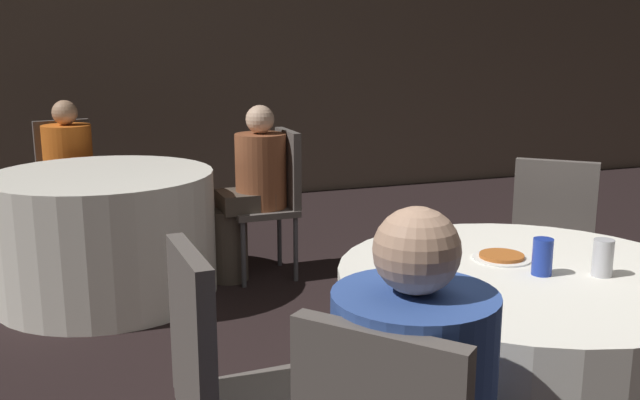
{
  "coord_description": "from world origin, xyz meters",
  "views": [
    {
      "loc": [
        -1.65,
        -1.88,
        1.49
      ],
      "look_at": [
        -0.65,
        0.84,
        0.84
      ],
      "focal_mm": 40.0,
      "sensor_mm": 36.0,
      "label": 1
    }
  ],
  "objects_px": {
    "chair_near_west": "(223,376)",
    "person_orange_shirt": "(72,179)",
    "chair_far_east": "(276,191)",
    "chair_near_northeast": "(550,243)",
    "pizza_plate_near": "(502,257)",
    "table_far": "(105,235)",
    "chair_far_north": "(67,175)",
    "table_near": "(519,373)",
    "soda_can_silver": "(603,258)",
    "person_floral_shirt": "(250,193)",
    "soda_can_blue": "(542,257)"
  },
  "relations": [
    {
      "from": "chair_far_north",
      "to": "soda_can_silver",
      "type": "distance_m",
      "value": 3.9
    },
    {
      "from": "person_orange_shirt",
      "to": "soda_can_silver",
      "type": "relative_size",
      "value": 8.98
    },
    {
      "from": "chair_far_north",
      "to": "soda_can_silver",
      "type": "bearing_deg",
      "value": 104.56
    },
    {
      "from": "chair_near_west",
      "to": "soda_can_silver",
      "type": "distance_m",
      "value": 1.27
    },
    {
      "from": "person_orange_shirt",
      "to": "soda_can_blue",
      "type": "relative_size",
      "value": 8.98
    },
    {
      "from": "soda_can_silver",
      "to": "chair_near_northeast",
      "type": "bearing_deg",
      "value": 60.6
    },
    {
      "from": "chair_near_west",
      "to": "soda_can_blue",
      "type": "height_order",
      "value": "chair_near_west"
    },
    {
      "from": "person_floral_shirt",
      "to": "soda_can_silver",
      "type": "distance_m",
      "value": 2.58
    },
    {
      "from": "pizza_plate_near",
      "to": "soda_can_silver",
      "type": "xyz_separation_m",
      "value": [
        0.2,
        -0.27,
        0.05
      ]
    },
    {
      "from": "chair_far_east",
      "to": "chair_near_west",
      "type": "bearing_deg",
      "value": 159.26
    },
    {
      "from": "chair_near_northeast",
      "to": "person_orange_shirt",
      "type": "xyz_separation_m",
      "value": [
        -2.09,
        2.47,
        -0.0
      ]
    },
    {
      "from": "chair_near_west",
      "to": "pizza_plate_near",
      "type": "bearing_deg",
      "value": 97.36
    },
    {
      "from": "chair_far_east",
      "to": "person_orange_shirt",
      "type": "xyz_separation_m",
      "value": [
        -1.22,
        0.86,
        -0.0
      ]
    },
    {
      "from": "pizza_plate_near",
      "to": "chair_far_north",
      "type": "bearing_deg",
      "value": 113.31
    },
    {
      "from": "table_near",
      "to": "soda_can_blue",
      "type": "bearing_deg",
      "value": -67.79
    },
    {
      "from": "table_near",
      "to": "chair_far_north",
      "type": "relative_size",
      "value": 1.33
    },
    {
      "from": "person_floral_shirt",
      "to": "person_orange_shirt",
      "type": "xyz_separation_m",
      "value": [
        -1.04,
        0.86,
        -0.0
      ]
    },
    {
      "from": "table_far",
      "to": "pizza_plate_near",
      "type": "height_order",
      "value": "pizza_plate_near"
    },
    {
      "from": "table_near",
      "to": "table_far",
      "type": "bearing_deg",
      "value": 117.5
    },
    {
      "from": "person_floral_shirt",
      "to": "soda_can_blue",
      "type": "relative_size",
      "value": 9.07
    },
    {
      "from": "chair_near_northeast",
      "to": "chair_far_east",
      "type": "distance_m",
      "value": 1.83
    },
    {
      "from": "table_far",
      "to": "soda_can_silver",
      "type": "height_order",
      "value": "soda_can_silver"
    },
    {
      "from": "chair_near_northeast",
      "to": "pizza_plate_near",
      "type": "height_order",
      "value": "chair_near_northeast"
    },
    {
      "from": "chair_near_west",
      "to": "person_floral_shirt",
      "type": "distance_m",
      "value": 2.52
    },
    {
      "from": "table_near",
      "to": "pizza_plate_near",
      "type": "height_order",
      "value": "pizza_plate_near"
    },
    {
      "from": "chair_near_west",
      "to": "person_floral_shirt",
      "type": "bearing_deg",
      "value": 161.26
    },
    {
      "from": "table_near",
      "to": "soda_can_blue",
      "type": "relative_size",
      "value": 10.29
    },
    {
      "from": "chair_far_east",
      "to": "chair_far_north",
      "type": "distance_m",
      "value": 1.62
    },
    {
      "from": "chair_far_north",
      "to": "person_floral_shirt",
      "type": "distance_m",
      "value": 1.49
    },
    {
      "from": "chair_near_northeast",
      "to": "soda_can_silver",
      "type": "relative_size",
      "value": 7.72
    },
    {
      "from": "chair_far_north",
      "to": "person_floral_shirt",
      "type": "xyz_separation_m",
      "value": [
        1.07,
        -1.03,
        -0.0
      ]
    },
    {
      "from": "chair_near_northeast",
      "to": "pizza_plate_near",
      "type": "xyz_separation_m",
      "value": [
        -0.71,
        -0.63,
        0.19
      ]
    },
    {
      "from": "table_near",
      "to": "table_far",
      "type": "xyz_separation_m",
      "value": [
        -1.23,
        2.36,
        0.0
      ]
    },
    {
      "from": "person_orange_shirt",
      "to": "soda_can_silver",
      "type": "distance_m",
      "value": 3.73
    },
    {
      "from": "chair_near_west",
      "to": "person_orange_shirt",
      "type": "distance_m",
      "value": 3.3
    },
    {
      "from": "chair_far_north",
      "to": "person_orange_shirt",
      "type": "bearing_deg",
      "value": 90.0
    },
    {
      "from": "person_floral_shirt",
      "to": "person_orange_shirt",
      "type": "height_order",
      "value": "person_floral_shirt"
    },
    {
      "from": "chair_near_west",
      "to": "pizza_plate_near",
      "type": "height_order",
      "value": "chair_near_west"
    },
    {
      "from": "chair_far_north",
      "to": "table_near",
      "type": "bearing_deg",
      "value": 102.57
    },
    {
      "from": "chair_near_west",
      "to": "chair_far_north",
      "type": "height_order",
      "value": "same"
    },
    {
      "from": "chair_near_west",
      "to": "chair_far_east",
      "type": "distance_m",
      "value": 2.58
    },
    {
      "from": "chair_near_northeast",
      "to": "pizza_plate_near",
      "type": "bearing_deg",
      "value": 84.37
    },
    {
      "from": "person_floral_shirt",
      "to": "table_near",
      "type": "bearing_deg",
      "value": -172.72
    },
    {
      "from": "chair_near_northeast",
      "to": "pizza_plate_near",
      "type": "relative_size",
      "value": 4.6
    },
    {
      "from": "table_near",
      "to": "person_orange_shirt",
      "type": "height_order",
      "value": "person_orange_shirt"
    },
    {
      "from": "table_near",
      "to": "chair_near_northeast",
      "type": "relative_size",
      "value": 1.33
    },
    {
      "from": "chair_near_northeast",
      "to": "chair_far_north",
      "type": "xyz_separation_m",
      "value": [
        -2.12,
        2.64,
        0.0
      ]
    },
    {
      "from": "pizza_plate_near",
      "to": "table_far",
      "type": "bearing_deg",
      "value": 118.86
    },
    {
      "from": "chair_far_east",
      "to": "pizza_plate_near",
      "type": "bearing_deg",
      "value": -176.67
    },
    {
      "from": "chair_near_northeast",
      "to": "chair_near_west",
      "type": "bearing_deg",
      "value": 67.58
    }
  ]
}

